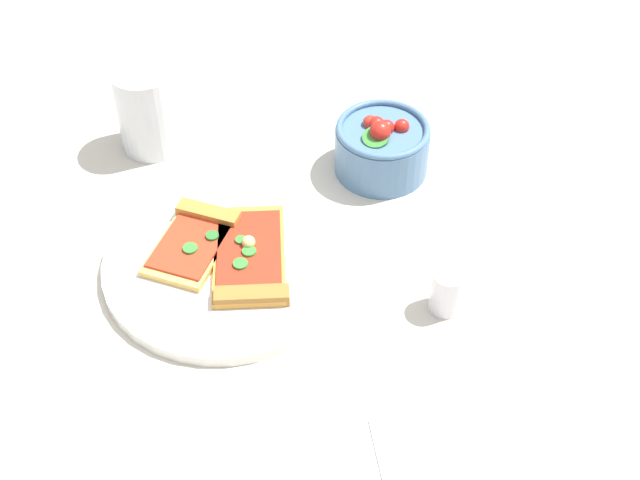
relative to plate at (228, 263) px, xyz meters
The scene contains 8 objects.
ground_plane 0.03m from the plate, 49.04° to the left, with size 2.40×2.40×0.00m, color beige.
plate is the anchor object (origin of this frame).
pizza_slice_near 0.05m from the plate, 129.89° to the right, with size 0.13×0.11×0.02m.
pizza_slice_far 0.03m from the plate, 64.77° to the left, with size 0.15×0.09×0.02m.
salad_bowl 0.25m from the plate, 127.37° to the left, with size 0.12×0.12×0.08m.
soda_glass 0.25m from the plate, 158.30° to the right, with size 0.08×0.08×0.11m.
paper_napkin 0.34m from the plate, 33.16° to the left, with size 0.14×0.10×0.00m, color white.
pepper_shaker 0.24m from the plate, 70.31° to the left, with size 0.04×0.04×0.06m.
Camera 1 is at (0.64, 0.01, 0.71)m, focal length 48.61 mm.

